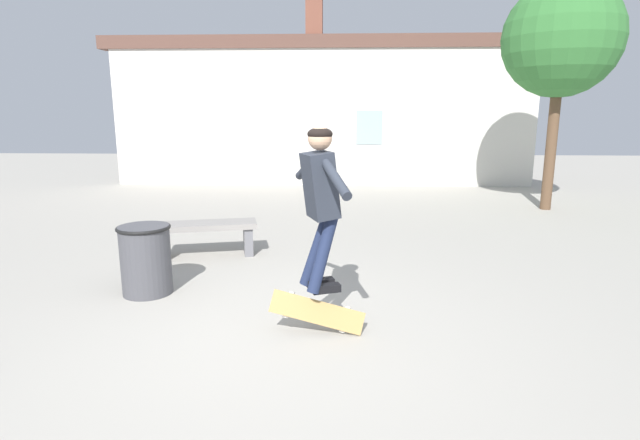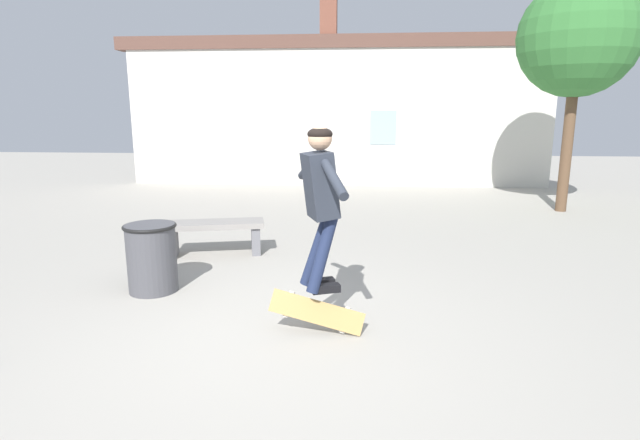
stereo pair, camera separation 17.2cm
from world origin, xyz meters
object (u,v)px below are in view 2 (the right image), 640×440
object	(u,v)px
skater	(320,194)
trash_bin	(152,256)
skateboard_flipping	(317,312)
park_bench	(214,231)
tree_right	(578,38)

from	to	relation	value
skater	trash_bin	bearing A→B (deg)	134.21
skater	skateboard_flipping	bearing A→B (deg)	-130.79
trash_bin	park_bench	bearing A→B (deg)	79.84
park_bench	trash_bin	xyz separation A→B (m)	(-0.27, -1.52, 0.07)
park_bench	skateboard_flipping	xyz separation A→B (m)	(1.71, -2.51, -0.13)
skateboard_flipping	park_bench	bearing A→B (deg)	121.50
skateboard_flipping	skater	bearing A→B (deg)	67.37
park_bench	tree_right	bearing A→B (deg)	17.42
skateboard_flipping	trash_bin	bearing A→B (deg)	150.66
tree_right	skateboard_flipping	world-z (taller)	tree_right
trash_bin	skater	world-z (taller)	skater
tree_right	trash_bin	world-z (taller)	tree_right
skater	park_bench	bearing A→B (deg)	104.36
skater	tree_right	bearing A→B (deg)	33.26
tree_right	park_bench	bearing A→B (deg)	-148.78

